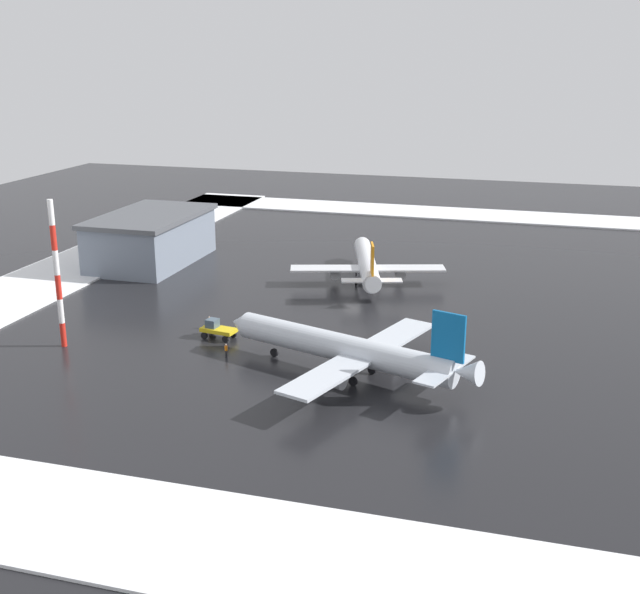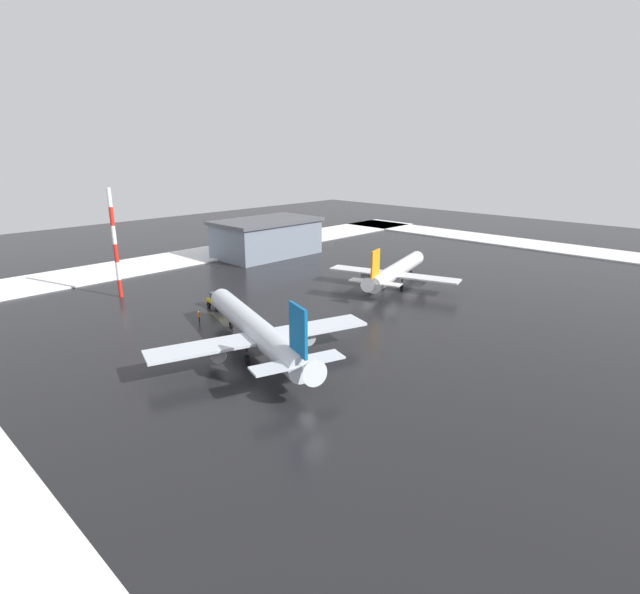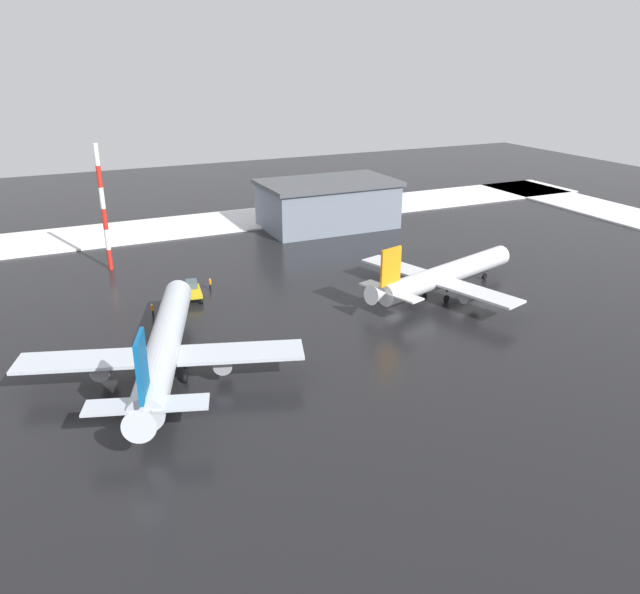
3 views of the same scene
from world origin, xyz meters
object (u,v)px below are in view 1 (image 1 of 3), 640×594
Objects in this scene: airplane_distant_tail at (367,264)px; cargo_hangar at (151,238)px; airplane_far_rear at (348,349)px; pushback_tug at (217,329)px; antenna_mast at (57,275)px; ground_crew_beside_wing at (210,322)px; ground_crew_by_nose_gear at (226,350)px.

airplane_distant_tail reaches higher than cargo_hangar.
pushback_tug is (-7.61, -19.63, -2.03)m from airplane_far_rear.
antenna_mast is 42.22m from cargo_hangar.
antenna_mast reaches higher than ground_crew_beside_wing.
antenna_mast is at bearing 19.27° from airplane_far_rear.
pushback_tug is 3.96m from ground_crew_beside_wing.
ground_crew_by_nose_gear is (6.01, 3.78, -0.31)m from pushback_tug.
airplane_far_rear is 61.19m from cargo_hangar.
antenna_mast is (8.28, -17.55, 8.18)m from pushback_tug.
ground_crew_by_nose_gear is at bearing 96.09° from antenna_mast.
ground_crew_beside_wing is 1.00× the size of ground_crew_by_nose_gear.
cargo_hangar is at bearing -42.77° from pushback_tug.
airplane_distant_tail is 17.17× the size of ground_crew_beside_wing.
cargo_hangar is at bearing -167.83° from antenna_mast.
antenna_mast is (39.84, -30.42, 6.52)m from airplane_distant_tail.
pushback_tug is at bearing -2.96° from airplane_far_rear.
pushback_tug is at bearing 115.27° from antenna_mast.
airplane_distant_tail is 1.17× the size of cargo_hangar.
ground_crew_beside_wing is at bearing 135.07° from airplane_distant_tail.
airplane_distant_tail is at bearing -103.86° from pushback_tug.
cargo_hangar is (-32.70, -26.39, 3.16)m from pushback_tug.
airplane_far_rear is 24.65m from ground_crew_beside_wing.
airplane_far_rear is 1.31× the size of cargo_hangar.
airplane_distant_tail is 38.69m from ground_crew_by_nose_gear.
airplane_far_rear is at bearing -138.69° from ground_crew_beside_wing.
pushback_tug is 21.06m from antenna_mast.
cargo_hangar is (-40.98, -8.84, -5.02)m from antenna_mast.
airplane_far_rear is 39.75m from airplane_distant_tail.
cargo_hangar is (-40.31, -46.02, 1.12)m from airplane_far_rear.
airplane_far_rear reaches higher than ground_crew_beside_wing.
ground_crew_beside_wing is 11.03m from ground_crew_by_nose_gear.
ground_crew_by_nose_gear is 49.19m from cargo_hangar.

